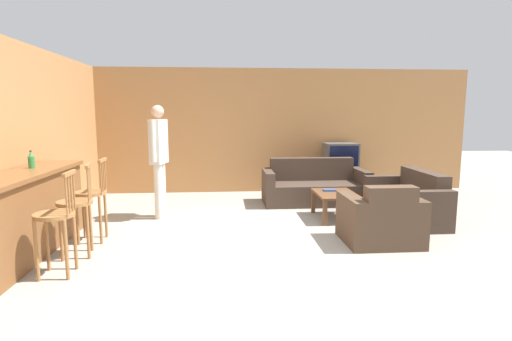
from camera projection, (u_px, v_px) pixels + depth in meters
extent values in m
plane|color=gray|center=(271.00, 248.00, 5.01)|extent=(24.00, 24.00, 0.00)
cube|color=#B27A47|center=(251.00, 131.00, 8.46)|extent=(9.40, 0.08, 2.60)
cube|color=#B27A47|center=(44.00, 139.00, 5.89)|extent=(0.08, 8.68, 2.60)
cube|color=brown|center=(25.00, 218.00, 4.63)|extent=(0.47, 2.38, 0.95)
cube|color=brown|center=(21.00, 175.00, 4.55)|extent=(0.55, 2.44, 0.05)
cylinder|color=#996638|center=(54.00, 215.00, 4.08)|extent=(0.42, 0.42, 0.04)
cylinder|color=#996638|center=(47.00, 242.00, 4.25)|extent=(0.04, 0.04, 0.63)
cylinder|color=#996638|center=(36.00, 251.00, 3.97)|extent=(0.04, 0.04, 0.63)
cylinder|color=#996638|center=(75.00, 241.00, 4.29)|extent=(0.04, 0.04, 0.63)
cylinder|color=#996638|center=(66.00, 250.00, 4.01)|extent=(0.04, 0.04, 0.63)
cylinder|color=#996638|center=(74.00, 192.00, 4.19)|extent=(0.02, 0.02, 0.38)
cylinder|color=#996638|center=(72.00, 193.00, 4.11)|extent=(0.02, 0.02, 0.38)
cylinder|color=#996638|center=(69.00, 195.00, 4.03)|extent=(0.02, 0.02, 0.38)
cylinder|color=#996638|center=(66.00, 197.00, 3.96)|extent=(0.02, 0.02, 0.38)
cube|color=#996638|center=(69.00, 173.00, 4.04)|extent=(0.05, 0.34, 0.04)
cylinder|color=#996638|center=(75.00, 202.00, 4.64)|extent=(0.48, 0.48, 0.04)
cylinder|color=#996638|center=(65.00, 228.00, 4.79)|extent=(0.04, 0.04, 0.63)
cylinder|color=#996638|center=(61.00, 235.00, 4.52)|extent=(0.04, 0.04, 0.63)
cylinder|color=#996638|center=(91.00, 226.00, 4.86)|extent=(0.04, 0.04, 0.63)
cylinder|color=#996638|center=(88.00, 233.00, 4.60)|extent=(0.04, 0.04, 0.63)
cylinder|color=#996638|center=(91.00, 182.00, 4.77)|extent=(0.02, 0.02, 0.38)
cylinder|color=#996638|center=(90.00, 183.00, 4.70)|extent=(0.02, 0.02, 0.38)
cylinder|color=#996638|center=(89.00, 185.00, 4.62)|extent=(0.02, 0.02, 0.38)
cylinder|color=#996638|center=(88.00, 186.00, 4.54)|extent=(0.02, 0.02, 0.38)
cube|color=#996638|center=(88.00, 166.00, 4.63)|extent=(0.10, 0.34, 0.04)
cylinder|color=#996638|center=(90.00, 193.00, 5.20)|extent=(0.42, 0.42, 0.04)
cylinder|color=#996638|center=(84.00, 215.00, 5.37)|extent=(0.04, 0.04, 0.63)
cylinder|color=#996638|center=(77.00, 221.00, 5.09)|extent=(0.04, 0.04, 0.63)
cylinder|color=#996638|center=(106.00, 215.00, 5.40)|extent=(0.04, 0.04, 0.63)
cylinder|color=#996638|center=(100.00, 220.00, 5.12)|extent=(0.04, 0.04, 0.63)
cylinder|color=#996638|center=(105.00, 175.00, 5.31)|extent=(0.02, 0.02, 0.38)
cylinder|color=#996638|center=(104.00, 176.00, 5.23)|extent=(0.02, 0.02, 0.38)
cylinder|color=#996638|center=(102.00, 177.00, 5.15)|extent=(0.02, 0.02, 0.38)
cylinder|color=#996638|center=(101.00, 178.00, 5.07)|extent=(0.02, 0.02, 0.38)
cube|color=#996638|center=(102.00, 160.00, 5.16)|extent=(0.05, 0.34, 0.04)
cube|color=#423328|center=(315.00, 193.00, 7.46)|extent=(1.60, 0.87, 0.39)
cube|color=#423328|center=(311.00, 169.00, 7.73)|extent=(1.60, 0.22, 0.43)
cube|color=#423328|center=(268.00, 187.00, 7.38)|extent=(0.16, 0.87, 0.63)
cube|color=#423328|center=(361.00, 186.00, 7.52)|extent=(0.16, 0.87, 0.63)
cube|color=#4C3828|center=(379.00, 228.00, 5.21)|extent=(0.62, 0.83, 0.39)
cube|color=#4C3828|center=(390.00, 203.00, 4.85)|extent=(0.62, 0.22, 0.41)
cube|color=#4C3828|center=(408.00, 219.00, 5.22)|extent=(0.16, 0.83, 0.61)
cube|color=#4C3828|center=(351.00, 220.00, 5.16)|extent=(0.16, 0.83, 0.61)
cube|color=#423328|center=(404.00, 208.00, 6.26)|extent=(0.80, 1.19, 0.39)
cube|color=#423328|center=(424.00, 183.00, 6.23)|extent=(0.22, 1.19, 0.40)
cube|color=#423328|center=(387.00, 193.00, 6.91)|extent=(0.80, 0.16, 0.61)
cube|color=#423328|center=(426.00, 212.00, 5.58)|extent=(0.80, 0.16, 0.61)
cube|color=brown|center=(336.00, 194.00, 6.34)|extent=(0.62, 0.86, 0.04)
cube|color=brown|center=(325.00, 213.00, 5.97)|extent=(0.06, 0.06, 0.38)
cube|color=brown|center=(360.00, 212.00, 6.01)|extent=(0.06, 0.06, 0.38)
cube|color=brown|center=(313.00, 202.00, 6.74)|extent=(0.06, 0.06, 0.38)
cube|color=brown|center=(344.00, 201.00, 6.78)|extent=(0.06, 0.06, 0.38)
cube|color=#513823|center=(340.00, 181.00, 8.34)|extent=(0.95, 0.52, 0.53)
cube|color=#4C4C4C|center=(340.00, 156.00, 8.27)|extent=(0.66, 0.51, 0.53)
cube|color=black|center=(344.00, 157.00, 8.02)|extent=(0.59, 0.01, 0.46)
cylinder|color=#2D7F3D|center=(31.00, 162.00, 4.93)|extent=(0.08, 0.08, 0.14)
cone|color=#2D7F3D|center=(31.00, 154.00, 4.92)|extent=(0.07, 0.07, 0.06)
cylinder|color=black|center=(30.00, 151.00, 4.91)|extent=(0.03, 0.03, 0.02)
cube|color=navy|center=(329.00, 190.00, 6.48)|extent=(0.20, 0.13, 0.03)
cylinder|color=silver|center=(159.00, 192.00, 6.33)|extent=(0.13, 0.13, 0.88)
cylinder|color=silver|center=(162.00, 190.00, 6.48)|extent=(0.13, 0.13, 0.88)
cube|color=beige|center=(159.00, 142.00, 6.29)|extent=(0.25, 0.45, 0.70)
cylinder|color=beige|center=(153.00, 141.00, 6.06)|extent=(0.08, 0.08, 0.64)
cylinder|color=beige|center=(163.00, 139.00, 6.52)|extent=(0.08, 0.08, 0.64)
sphere|color=tan|center=(157.00, 112.00, 6.23)|extent=(0.20, 0.20, 0.20)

